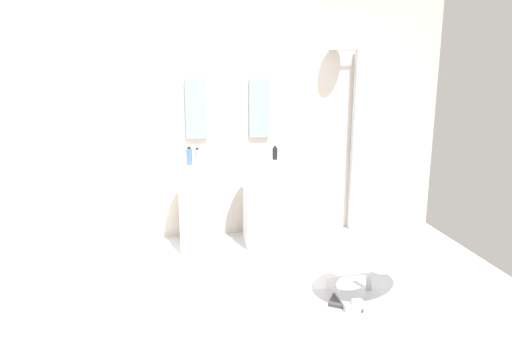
{
  "coord_description": "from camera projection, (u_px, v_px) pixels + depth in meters",
  "views": [
    {
      "loc": [
        -0.43,
        -3.3,
        1.81
      ],
      "look_at": [
        0.15,
        0.55,
        0.95
      ],
      "focal_mm": 31.89,
      "sensor_mm": 36.0,
      "label": 1
    }
  ],
  "objects": [
    {
      "name": "pedestal_sink_right",
      "position": [
        264.0,
        200.0,
        4.78
      ],
      "size": [
        0.47,
        0.47,
        1.0
      ],
      "color": "white",
      "rests_on": "ground_plane"
    },
    {
      "name": "pedestal_sink_left",
      "position": [
        199.0,
        202.0,
        4.68
      ],
      "size": [
        0.47,
        0.47,
        1.0
      ],
      "color": "white",
      "rests_on": "ground_plane"
    },
    {
      "name": "soap_bottle_grey",
      "position": [
        197.0,
        157.0,
        4.44
      ],
      "size": [
        0.04,
        0.04,
        0.18
      ],
      "color": "#99999E",
      "rests_on": "pedestal_sink_left"
    },
    {
      "name": "shower_column",
      "position": [
        357.0,
        137.0,
        5.09
      ],
      "size": [
        0.49,
        0.24,
        2.05
      ],
      "color": "#B7BABF",
      "rests_on": "ground_plane"
    },
    {
      "name": "coffee_mug",
      "position": [
        357.0,
        305.0,
        3.47
      ],
      "size": [
        0.08,
        0.08,
        0.09
      ],
      "primitive_type": "cylinder",
      "color": "white",
      "rests_on": "area_rug"
    },
    {
      "name": "magazine_charcoal",
      "position": [
        347.0,
        303.0,
        3.58
      ],
      "size": [
        0.33,
        0.3,
        0.03
      ],
      "primitive_type": "cube",
      "rotation": [
        0.0,
        0.0,
        -0.53
      ],
      "color": "#38383D",
      "rests_on": "area_rug"
    },
    {
      "name": "rear_partition",
      "position": [
        227.0,
        119.0,
        4.95
      ],
      "size": [
        4.8,
        0.1,
        2.6
      ],
      "primitive_type": "cube",
      "color": "beige",
      "rests_on": "ground_plane"
    },
    {
      "name": "soap_bottle_blue",
      "position": [
        189.0,
        157.0,
        4.46
      ],
      "size": [
        0.06,
        0.06,
        0.18
      ],
      "color": "#4C72B7",
      "rests_on": "pedestal_sink_left"
    },
    {
      "name": "lounge_chair",
      "position": [
        370.0,
        256.0,
        3.66
      ],
      "size": [
        1.1,
        1.11,
        0.65
      ],
      "color": "#B7BABF",
      "rests_on": "ground_plane"
    },
    {
      "name": "vanity_mirror_left",
      "position": [
        196.0,
        109.0,
        4.81
      ],
      "size": [
        0.22,
        0.03,
        0.63
      ],
      "primitive_type": "cube",
      "color": "#8C9EA8"
    },
    {
      "name": "soap_bottle_black",
      "position": [
        275.0,
        153.0,
        4.75
      ],
      "size": [
        0.05,
        0.05,
        0.14
      ],
      "color": "black",
      "rests_on": "pedestal_sink_right"
    },
    {
      "name": "vanity_mirror_right",
      "position": [
        259.0,
        108.0,
        4.91
      ],
      "size": [
        0.22,
        0.03,
        0.63
      ],
      "primitive_type": "cube",
      "color": "#8C9EA8"
    },
    {
      "name": "area_rug",
      "position": [
        341.0,
        314.0,
        3.45
      ],
      "size": [
        0.99,
        0.8,
        0.01
      ],
      "primitive_type": "cube",
      "color": "#B2B2B7",
      "rests_on": "ground_plane"
    },
    {
      "name": "ground_plane",
      "position": [
        248.0,
        304.0,
        3.64
      ],
      "size": [
        4.8,
        3.6,
        0.04
      ],
      "primitive_type": "cube",
      "color": "silver"
    }
  ]
}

